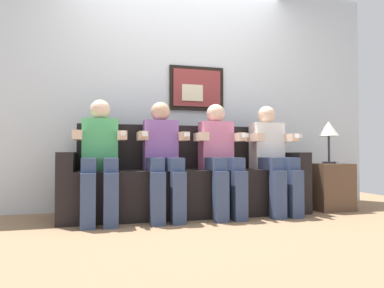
{
  "coord_description": "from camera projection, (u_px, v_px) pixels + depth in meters",
  "views": [
    {
      "loc": [
        -0.86,
        -3.06,
        0.61
      ],
      "look_at": [
        0.0,
        0.15,
        0.7
      ],
      "focal_mm": 32.48,
      "sensor_mm": 36.0,
      "label": 1
    }
  ],
  "objects": [
    {
      "name": "person_leftmost",
      "position": [
        100.0,
        154.0,
        3.11
      ],
      "size": [
        0.46,
        0.56,
        1.11
      ],
      "color": "#4CB266",
      "rests_on": "ground_plane"
    },
    {
      "name": "person_right_center",
      "position": [
        220.0,
        154.0,
        3.4
      ],
      "size": [
        0.46,
        0.56,
        1.11
      ],
      "color": "pink",
      "rests_on": "ground_plane"
    },
    {
      "name": "side_table_right",
      "position": [
        329.0,
        186.0,
        3.78
      ],
      "size": [
        0.4,
        0.4,
        0.5
      ],
      "color": "brown",
      "rests_on": "ground_plane"
    },
    {
      "name": "table_lamp",
      "position": [
        329.0,
        131.0,
        3.79
      ],
      "size": [
        0.22,
        0.22,
        0.46
      ],
      "color": "#333338",
      "rests_on": "side_table_right"
    },
    {
      "name": "person_left_center",
      "position": [
        163.0,
        154.0,
        3.25
      ],
      "size": [
        0.46,
        0.56,
        1.11
      ],
      "color": "#8C59A5",
      "rests_on": "ground_plane"
    },
    {
      "name": "spare_remote_on_table",
      "position": [
        337.0,
        163.0,
        3.74
      ],
      "size": [
        0.04,
        0.13,
        0.02
      ],
      "primitive_type": "cube",
      "color": "white",
      "rests_on": "side_table_right"
    },
    {
      "name": "back_wall_assembly",
      "position": [
        178.0,
        92.0,
        3.93
      ],
      "size": [
        4.82,
        0.1,
        2.6
      ],
      "color": "silver",
      "rests_on": "ground_plane"
    },
    {
      "name": "couch",
      "position": [
        187.0,
        183.0,
        3.48
      ],
      "size": [
        2.42,
        0.58,
        0.9
      ],
      "color": "black",
      "rests_on": "ground_plane"
    },
    {
      "name": "ground_plane",
      "position": [
        196.0,
        220.0,
        3.16
      ],
      "size": [
        6.26,
        6.26,
        0.0
      ],
      "primitive_type": "plane",
      "color": "#8C6B4C"
    },
    {
      "name": "person_rightmost",
      "position": [
        272.0,
        154.0,
        3.55
      ],
      "size": [
        0.46,
        0.56,
        1.11
      ],
      "color": "white",
      "rests_on": "ground_plane"
    }
  ]
}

